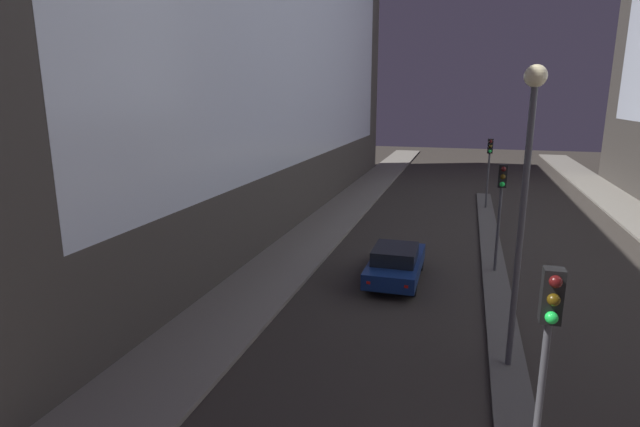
{
  "coord_description": "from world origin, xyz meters",
  "views": [
    {
      "loc": [
        -1.46,
        -5.46,
        7.12
      ],
      "look_at": [
        -7.45,
        15.05,
        2.04
      ],
      "focal_mm": 28.0,
      "sensor_mm": 36.0,
      "label": 1
    }
  ],
  "objects_px": {
    "street_lamp": "(527,166)",
    "traffic_light_near": "(547,337)",
    "traffic_light_mid": "(501,194)",
    "traffic_light_far": "(489,157)",
    "car_left_lane": "(396,263)"
  },
  "relations": [
    {
      "from": "street_lamp",
      "to": "car_left_lane",
      "type": "bearing_deg",
      "value": 124.05
    },
    {
      "from": "traffic_light_near",
      "to": "car_left_lane",
      "type": "xyz_separation_m",
      "value": [
        -3.8,
        10.52,
        -2.59
      ]
    },
    {
      "from": "traffic_light_mid",
      "to": "traffic_light_far",
      "type": "height_order",
      "value": "same"
    },
    {
      "from": "traffic_light_near",
      "to": "traffic_light_mid",
      "type": "distance_m",
      "value": 12.48
    },
    {
      "from": "traffic_light_far",
      "to": "street_lamp",
      "type": "relative_size",
      "value": 0.57
    },
    {
      "from": "traffic_light_near",
      "to": "street_lamp",
      "type": "bearing_deg",
      "value": 90.0
    },
    {
      "from": "traffic_light_near",
      "to": "car_left_lane",
      "type": "height_order",
      "value": "traffic_light_near"
    },
    {
      "from": "street_lamp",
      "to": "car_left_lane",
      "type": "relative_size",
      "value": 1.7
    },
    {
      "from": "traffic_light_mid",
      "to": "traffic_light_far",
      "type": "bearing_deg",
      "value": 90.0
    },
    {
      "from": "traffic_light_mid",
      "to": "car_left_lane",
      "type": "bearing_deg",
      "value": -152.79
    },
    {
      "from": "street_lamp",
      "to": "car_left_lane",
      "type": "distance_m",
      "value": 8.26
    },
    {
      "from": "car_left_lane",
      "to": "traffic_light_mid",
      "type": "bearing_deg",
      "value": 27.21
    },
    {
      "from": "street_lamp",
      "to": "traffic_light_near",
      "type": "bearing_deg",
      "value": -90.0
    },
    {
      "from": "traffic_light_near",
      "to": "street_lamp",
      "type": "xyz_separation_m",
      "value": [
        0.0,
        4.9,
        2.12
      ]
    },
    {
      "from": "traffic_light_near",
      "to": "traffic_light_mid",
      "type": "xyz_separation_m",
      "value": [
        0.0,
        12.48,
        0.0
      ]
    }
  ]
}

